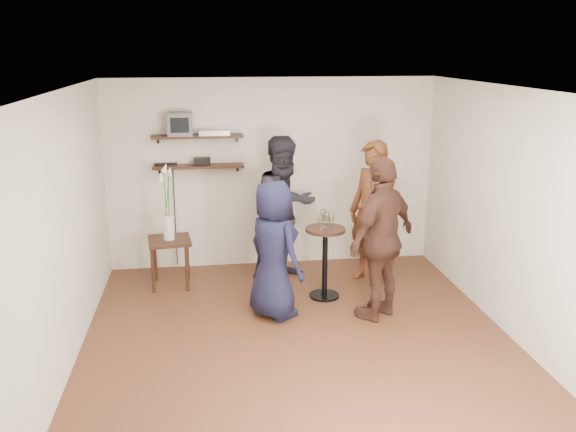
{
  "coord_description": "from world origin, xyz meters",
  "views": [
    {
      "loc": [
        -0.91,
        -5.71,
        2.99
      ],
      "look_at": [
        -0.07,
        0.4,
        1.27
      ],
      "focal_mm": 38.0,
      "sensor_mm": 36.0,
      "label": 1
    }
  ],
  "objects_px": {
    "crt_monitor": "(180,124)",
    "person_plaid": "(372,213)",
    "radio": "(202,161)",
    "drinks_table": "(325,253)",
    "person_brown": "(382,239)",
    "side_table": "(170,247)",
    "person_dark": "(285,209)",
    "person_navy": "(274,250)",
    "dvd_deck": "(214,132)"
  },
  "relations": [
    {
      "from": "side_table",
      "to": "person_brown",
      "type": "bearing_deg",
      "value": -27.62
    },
    {
      "from": "person_navy",
      "to": "person_brown",
      "type": "height_order",
      "value": "person_brown"
    },
    {
      "from": "side_table",
      "to": "person_navy",
      "type": "distance_m",
      "value": 1.65
    },
    {
      "from": "dvd_deck",
      "to": "side_table",
      "type": "height_order",
      "value": "dvd_deck"
    },
    {
      "from": "radio",
      "to": "person_navy",
      "type": "bearing_deg",
      "value": -65.12
    },
    {
      "from": "dvd_deck",
      "to": "side_table",
      "type": "relative_size",
      "value": 0.63
    },
    {
      "from": "drinks_table",
      "to": "person_navy",
      "type": "xyz_separation_m",
      "value": [
        -0.68,
        -0.45,
        0.22
      ]
    },
    {
      "from": "person_plaid",
      "to": "dvd_deck",
      "type": "bearing_deg",
      "value": -143.74
    },
    {
      "from": "person_plaid",
      "to": "person_navy",
      "type": "bearing_deg",
      "value": -89.33
    },
    {
      "from": "side_table",
      "to": "drinks_table",
      "type": "xyz_separation_m",
      "value": [
        1.89,
        -0.63,
        0.04
      ]
    },
    {
      "from": "dvd_deck",
      "to": "person_plaid",
      "type": "relative_size",
      "value": 0.21
    },
    {
      "from": "crt_monitor",
      "to": "person_dark",
      "type": "height_order",
      "value": "crt_monitor"
    },
    {
      "from": "drinks_table",
      "to": "person_dark",
      "type": "height_order",
      "value": "person_dark"
    },
    {
      "from": "dvd_deck",
      "to": "person_dark",
      "type": "relative_size",
      "value": 0.21
    },
    {
      "from": "radio",
      "to": "side_table",
      "type": "xyz_separation_m",
      "value": [
        -0.45,
        -0.57,
        -0.99
      ]
    },
    {
      "from": "dvd_deck",
      "to": "person_navy",
      "type": "height_order",
      "value": "dvd_deck"
    },
    {
      "from": "radio",
      "to": "drinks_table",
      "type": "distance_m",
      "value": 2.11
    },
    {
      "from": "radio",
      "to": "person_brown",
      "type": "height_order",
      "value": "person_brown"
    },
    {
      "from": "dvd_deck",
      "to": "person_dark",
      "type": "xyz_separation_m",
      "value": [
        0.88,
        -0.49,
        -0.95
      ]
    },
    {
      "from": "side_table",
      "to": "person_brown",
      "type": "distance_m",
      "value": 2.74
    },
    {
      "from": "person_navy",
      "to": "person_dark",
      "type": "bearing_deg",
      "value": -47.48
    },
    {
      "from": "dvd_deck",
      "to": "side_table",
      "type": "distance_m",
      "value": 1.61
    },
    {
      "from": "crt_monitor",
      "to": "side_table",
      "type": "distance_m",
      "value": 1.61
    },
    {
      "from": "radio",
      "to": "side_table",
      "type": "distance_m",
      "value": 1.23
    },
    {
      "from": "drinks_table",
      "to": "person_plaid",
      "type": "xyz_separation_m",
      "value": [
        0.69,
        0.44,
        0.36
      ]
    },
    {
      "from": "drinks_table",
      "to": "person_plaid",
      "type": "bearing_deg",
      "value": 32.44
    },
    {
      "from": "person_plaid",
      "to": "person_dark",
      "type": "height_order",
      "value": "person_dark"
    },
    {
      "from": "person_dark",
      "to": "person_brown",
      "type": "distance_m",
      "value": 1.62
    },
    {
      "from": "person_dark",
      "to": "person_brown",
      "type": "relative_size",
      "value": 1.03
    },
    {
      "from": "person_navy",
      "to": "radio",
      "type": "bearing_deg",
      "value": -8.91
    },
    {
      "from": "radio",
      "to": "person_brown",
      "type": "relative_size",
      "value": 0.12
    },
    {
      "from": "crt_monitor",
      "to": "person_dark",
      "type": "xyz_separation_m",
      "value": [
        1.32,
        -0.49,
        -1.07
      ]
    },
    {
      "from": "radio",
      "to": "crt_monitor",
      "type": "bearing_deg",
      "value": 180.0
    },
    {
      "from": "dvd_deck",
      "to": "drinks_table",
      "type": "bearing_deg",
      "value": -43.37
    },
    {
      "from": "dvd_deck",
      "to": "side_table",
      "type": "xyz_separation_m",
      "value": [
        -0.62,
        -0.57,
        -1.37
      ]
    },
    {
      "from": "radio",
      "to": "person_brown",
      "type": "distance_m",
      "value": 2.75
    },
    {
      "from": "person_plaid",
      "to": "crt_monitor",
      "type": "bearing_deg",
      "value": -140.1
    },
    {
      "from": "crt_monitor",
      "to": "radio",
      "type": "bearing_deg",
      "value": 0.0
    },
    {
      "from": "crt_monitor",
      "to": "person_plaid",
      "type": "height_order",
      "value": "crt_monitor"
    },
    {
      "from": "side_table",
      "to": "person_dark",
      "type": "bearing_deg",
      "value": 3.34
    },
    {
      "from": "drinks_table",
      "to": "person_navy",
      "type": "bearing_deg",
      "value": -146.21
    },
    {
      "from": "crt_monitor",
      "to": "radio",
      "type": "distance_m",
      "value": 0.57
    },
    {
      "from": "person_brown",
      "to": "radio",
      "type": "bearing_deg",
      "value": -82.24
    },
    {
      "from": "drinks_table",
      "to": "person_plaid",
      "type": "distance_m",
      "value": 0.89
    },
    {
      "from": "person_plaid",
      "to": "radio",
      "type": "bearing_deg",
      "value": -142.16
    },
    {
      "from": "crt_monitor",
      "to": "side_table",
      "type": "height_order",
      "value": "crt_monitor"
    },
    {
      "from": "crt_monitor",
      "to": "dvd_deck",
      "type": "distance_m",
      "value": 0.46
    },
    {
      "from": "person_navy",
      "to": "person_brown",
      "type": "xyz_separation_m",
      "value": [
        1.19,
        -0.18,
        0.14
      ]
    },
    {
      "from": "radio",
      "to": "person_navy",
      "type": "relative_size",
      "value": 0.14
    },
    {
      "from": "side_table",
      "to": "person_plaid",
      "type": "xyz_separation_m",
      "value": [
        2.58,
        -0.19,
        0.41
      ]
    }
  ]
}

